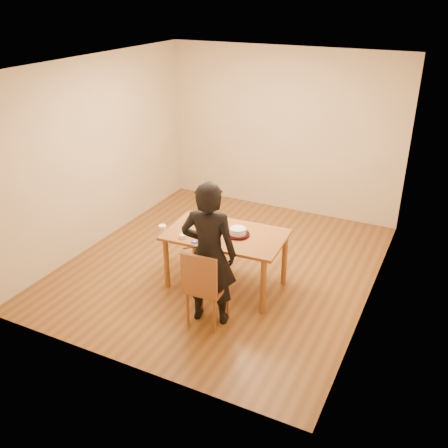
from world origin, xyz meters
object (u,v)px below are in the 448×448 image
at_px(dining_chair, 208,287).
at_px(cake_plate, 238,235).
at_px(cake, 238,231).
at_px(person, 209,254).
at_px(dining_table, 226,235).

distance_m(dining_chair, cake_plate, 0.85).
distance_m(cake, person, 0.75).
height_order(dining_chair, person, person).
relative_size(dining_chair, person, 0.23).
bearing_deg(cake, person, -90.43).
bearing_deg(person, dining_chair, 77.42).
xyz_separation_m(dining_chair, cake_plate, (0.01, 0.79, 0.31)).
bearing_deg(cake_plate, dining_chair, -90.41).
xyz_separation_m(dining_chair, person, (0.00, 0.04, 0.41)).
xyz_separation_m(cake_plate, person, (-0.01, -0.75, 0.10)).
bearing_deg(dining_chair, cake, 86.05).
relative_size(dining_table, cake, 7.26).
relative_size(dining_table, dining_chair, 3.68).
height_order(dining_table, cake, cake).
bearing_deg(cake_plate, person, -90.43).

